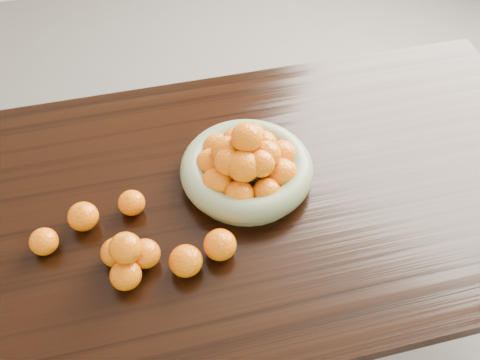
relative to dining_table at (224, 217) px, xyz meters
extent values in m
plane|color=#514F4C|center=(0.00, 0.00, -0.66)|extent=(5.00, 5.00, 0.00)
cube|color=black|center=(0.00, 0.00, 0.07)|extent=(2.00, 1.00, 0.04)
cube|color=black|center=(0.93, 0.43, -0.31)|extent=(0.08, 0.08, 0.71)
cylinder|color=#6A7454|center=(0.08, 0.05, 0.10)|extent=(0.32, 0.32, 0.02)
torus|color=#6A7454|center=(0.08, 0.05, 0.13)|extent=(0.36, 0.36, 0.07)
ellipsoid|color=orange|center=(0.18, 0.06, 0.14)|extent=(0.08, 0.08, 0.08)
ellipsoid|color=orange|center=(0.14, 0.11, 0.14)|extent=(0.08, 0.08, 0.08)
ellipsoid|color=orange|center=(0.08, 0.14, 0.14)|extent=(0.08, 0.08, 0.08)
ellipsoid|color=orange|center=(0.01, 0.12, 0.15)|extent=(0.09, 0.09, 0.08)
ellipsoid|color=orange|center=(-0.02, 0.07, 0.15)|extent=(0.09, 0.09, 0.08)
ellipsoid|color=orange|center=(-0.01, 0.00, 0.15)|extent=(0.09, 0.09, 0.08)
ellipsoid|color=orange|center=(0.03, -0.05, 0.14)|extent=(0.08, 0.08, 0.07)
ellipsoid|color=orange|center=(0.11, -0.05, 0.14)|extent=(0.08, 0.08, 0.07)
ellipsoid|color=orange|center=(0.16, -0.01, 0.15)|extent=(0.09, 0.09, 0.08)
ellipsoid|color=orange|center=(0.08, 0.04, 0.14)|extent=(0.08, 0.08, 0.07)
ellipsoid|color=orange|center=(0.12, 0.06, 0.20)|extent=(0.08, 0.08, 0.07)
ellipsoid|color=orange|center=(0.10, 0.10, 0.20)|extent=(0.08, 0.08, 0.08)
ellipsoid|color=orange|center=(0.06, 0.09, 0.19)|extent=(0.08, 0.08, 0.08)
ellipsoid|color=orange|center=(0.03, 0.06, 0.20)|extent=(0.08, 0.08, 0.08)
ellipsoid|color=orange|center=(0.02, 0.02, 0.20)|extent=(0.08, 0.08, 0.07)
ellipsoid|color=orange|center=(0.06, 0.00, 0.20)|extent=(0.09, 0.09, 0.08)
ellipsoid|color=orange|center=(0.10, 0.00, 0.20)|extent=(0.08, 0.08, 0.07)
ellipsoid|color=orange|center=(0.12, 0.02, 0.20)|extent=(0.08, 0.08, 0.07)
ellipsoid|color=orange|center=(0.08, 0.05, 0.25)|extent=(0.08, 0.08, 0.08)
ellipsoid|color=orange|center=(-0.27, -0.20, 0.12)|extent=(0.07, 0.07, 0.07)
ellipsoid|color=orange|center=(-0.22, -0.15, 0.12)|extent=(0.07, 0.07, 0.07)
ellipsoid|color=orange|center=(-0.29, -0.13, 0.12)|extent=(0.07, 0.07, 0.07)
ellipsoid|color=orange|center=(-0.26, -0.16, 0.18)|extent=(0.08, 0.08, 0.07)
ellipsoid|color=orange|center=(-0.36, -0.01, 0.13)|extent=(0.08, 0.08, 0.07)
ellipsoid|color=orange|center=(-0.05, -0.17, 0.13)|extent=(0.08, 0.08, 0.08)
ellipsoid|color=orange|center=(-0.13, -0.20, 0.13)|extent=(0.08, 0.08, 0.07)
ellipsoid|color=orange|center=(-0.46, -0.06, 0.12)|extent=(0.07, 0.07, 0.07)
ellipsoid|color=orange|center=(-0.24, 0.01, 0.12)|extent=(0.07, 0.07, 0.07)
camera|label=1|loc=(-0.17, -0.88, 1.21)|focal=40.00mm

